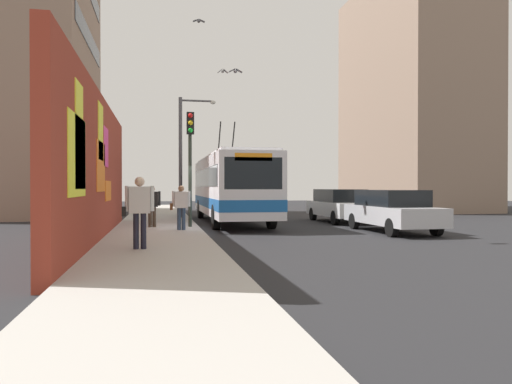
{
  "coord_description": "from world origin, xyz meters",
  "views": [
    {
      "loc": [
        -19.17,
        1.54,
        1.69
      ],
      "look_at": [
        0.73,
        -2.4,
        1.48
      ],
      "focal_mm": 34.53,
      "sensor_mm": 36.0,
      "label": 1
    }
  ],
  "objects_px": {
    "parked_car_silver": "(392,210)",
    "pedestrian_at_curb": "(181,204)",
    "traffic_light": "(190,150)",
    "street_lamp": "(185,148)",
    "city_bus": "(231,186)",
    "pedestrian_midblock": "(152,203)",
    "parked_car_white": "(340,205)",
    "pedestrian_near_wall": "(139,206)"
  },
  "relations": [
    {
      "from": "city_bus",
      "to": "pedestrian_midblock",
      "type": "height_order",
      "value": "city_bus"
    },
    {
      "from": "pedestrian_near_wall",
      "to": "pedestrian_midblock",
      "type": "bearing_deg",
      "value": -1.78
    },
    {
      "from": "parked_car_white",
      "to": "pedestrian_near_wall",
      "type": "height_order",
      "value": "pedestrian_near_wall"
    },
    {
      "from": "pedestrian_near_wall",
      "to": "traffic_light",
      "type": "relative_size",
      "value": 0.41
    },
    {
      "from": "parked_car_silver",
      "to": "street_lamp",
      "type": "xyz_separation_m",
      "value": [
        8.32,
        7.22,
        2.86
      ]
    },
    {
      "from": "city_bus",
      "to": "pedestrian_near_wall",
      "type": "bearing_deg",
      "value": 159.99
    },
    {
      "from": "pedestrian_near_wall",
      "to": "pedestrian_midblock",
      "type": "relative_size",
      "value": 1.14
    },
    {
      "from": "city_bus",
      "to": "parked_car_silver",
      "type": "xyz_separation_m",
      "value": [
        -5.98,
        -5.2,
        -0.91
      ]
    },
    {
      "from": "pedestrian_midblock",
      "to": "street_lamp",
      "type": "xyz_separation_m",
      "value": [
        6.05,
        -1.58,
        2.64
      ]
    },
    {
      "from": "parked_car_white",
      "to": "street_lamp",
      "type": "xyz_separation_m",
      "value": [
        2.96,
        7.22,
        2.86
      ]
    },
    {
      "from": "traffic_light",
      "to": "street_lamp",
      "type": "height_order",
      "value": "street_lamp"
    },
    {
      "from": "parked_car_silver",
      "to": "pedestrian_at_curb",
      "type": "xyz_separation_m",
      "value": [
        0.79,
        7.76,
        0.24
      ]
    },
    {
      "from": "pedestrian_midblock",
      "to": "parked_car_silver",
      "type": "bearing_deg",
      "value": -104.46
    },
    {
      "from": "city_bus",
      "to": "pedestrian_at_curb",
      "type": "relative_size",
      "value": 7.17
    },
    {
      "from": "parked_car_silver",
      "to": "traffic_light",
      "type": "bearing_deg",
      "value": 74.48
    },
    {
      "from": "pedestrian_midblock",
      "to": "pedestrian_at_curb",
      "type": "xyz_separation_m",
      "value": [
        -1.48,
        -1.04,
        0.01
      ]
    },
    {
      "from": "city_bus",
      "to": "parked_car_silver",
      "type": "relative_size",
      "value": 2.31
    },
    {
      "from": "parked_car_white",
      "to": "street_lamp",
      "type": "bearing_deg",
      "value": 67.72
    },
    {
      "from": "pedestrian_at_curb",
      "to": "traffic_light",
      "type": "xyz_separation_m",
      "value": [
        1.25,
        -0.41,
        2.04
      ]
    },
    {
      "from": "pedestrian_at_curb",
      "to": "traffic_light",
      "type": "height_order",
      "value": "traffic_light"
    },
    {
      "from": "city_bus",
      "to": "parked_car_silver",
      "type": "bearing_deg",
      "value": -138.98
    },
    {
      "from": "traffic_light",
      "to": "parked_car_silver",
      "type": "bearing_deg",
      "value": -105.52
    },
    {
      "from": "city_bus",
      "to": "street_lamp",
      "type": "bearing_deg",
      "value": 40.74
    },
    {
      "from": "parked_car_white",
      "to": "pedestrian_midblock",
      "type": "bearing_deg",
      "value": 109.37
    },
    {
      "from": "parked_car_silver",
      "to": "pedestrian_at_curb",
      "type": "bearing_deg",
      "value": 84.18
    },
    {
      "from": "pedestrian_at_curb",
      "to": "street_lamp",
      "type": "distance_m",
      "value": 8.0
    },
    {
      "from": "pedestrian_at_curb",
      "to": "parked_car_silver",
      "type": "bearing_deg",
      "value": -95.82
    },
    {
      "from": "pedestrian_midblock",
      "to": "pedestrian_at_curb",
      "type": "relative_size",
      "value": 0.99
    },
    {
      "from": "parked_car_white",
      "to": "street_lamp",
      "type": "height_order",
      "value": "street_lamp"
    },
    {
      "from": "parked_car_silver",
      "to": "street_lamp",
      "type": "relative_size",
      "value": 0.81
    },
    {
      "from": "parked_car_silver",
      "to": "pedestrian_near_wall",
      "type": "distance_m",
      "value": 10.08
    },
    {
      "from": "parked_car_silver",
      "to": "parked_car_white",
      "type": "bearing_deg",
      "value": 0.0
    },
    {
      "from": "street_lamp",
      "to": "pedestrian_at_curb",
      "type": "bearing_deg",
      "value": 175.91
    },
    {
      "from": "traffic_light",
      "to": "parked_car_white",
      "type": "bearing_deg",
      "value": -65.67
    },
    {
      "from": "pedestrian_midblock",
      "to": "street_lamp",
      "type": "distance_m",
      "value": 6.79
    },
    {
      "from": "pedestrian_midblock",
      "to": "pedestrian_at_curb",
      "type": "distance_m",
      "value": 1.81
    },
    {
      "from": "city_bus",
      "to": "pedestrian_near_wall",
      "type": "height_order",
      "value": "city_bus"
    },
    {
      "from": "city_bus",
      "to": "parked_car_silver",
      "type": "height_order",
      "value": "city_bus"
    },
    {
      "from": "pedestrian_near_wall",
      "to": "street_lamp",
      "type": "relative_size",
      "value": 0.29
    },
    {
      "from": "city_bus",
      "to": "traffic_light",
      "type": "height_order",
      "value": "city_bus"
    },
    {
      "from": "street_lamp",
      "to": "parked_car_white",
      "type": "bearing_deg",
      "value": -112.28
    },
    {
      "from": "pedestrian_near_wall",
      "to": "parked_car_silver",
      "type": "bearing_deg",
      "value": -63.51
    }
  ]
}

